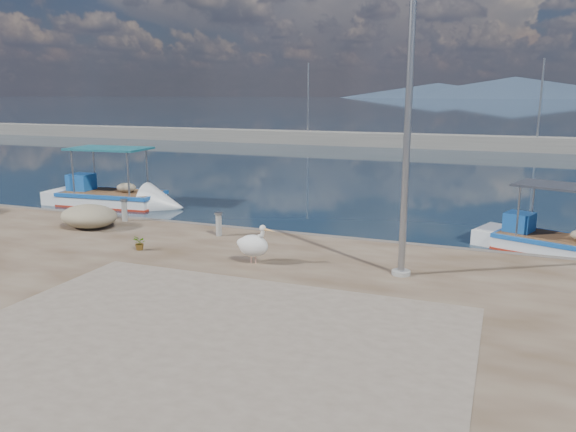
% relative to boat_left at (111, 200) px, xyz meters
% --- Properties ---
extents(ground, '(1400.00, 1400.00, 0.00)m').
position_rel_boat_left_xyz_m(ground, '(10.07, -8.64, -0.23)').
color(ground, '#162635').
rests_on(ground, ground).
extents(quay_patch, '(9.00, 7.00, 0.01)m').
position_rel_boat_left_xyz_m(quay_patch, '(11.07, -11.64, 0.28)').
color(quay_patch, gray).
rests_on(quay_patch, quay).
extents(breakwater, '(120.00, 2.20, 7.50)m').
position_rel_boat_left_xyz_m(breakwater, '(10.07, 31.36, 0.38)').
color(breakwater, gray).
rests_on(breakwater, ground).
extents(mountains, '(370.00, 280.00, 22.00)m').
position_rel_boat_left_xyz_m(mountains, '(14.46, 641.36, 9.28)').
color(mountains, '#28384C').
rests_on(mountains, ground).
extents(boat_left, '(6.16, 2.47, 2.90)m').
position_rel_boat_left_xyz_m(boat_left, '(0.00, 0.00, 0.00)').
color(boat_left, white).
rests_on(boat_left, ground).
extents(boat_right, '(5.31, 3.31, 2.43)m').
position_rel_boat_left_xyz_m(boat_right, '(17.44, -1.30, -0.04)').
color(boat_right, white).
rests_on(boat_right, ground).
extents(pelican, '(1.08, 0.58, 1.04)m').
position_rel_boat_left_xyz_m(pelican, '(9.98, -7.01, 0.76)').
color(pelican, tan).
rests_on(pelican, quay).
extents(lamp_post, '(0.44, 0.96, 7.00)m').
position_rel_boat_left_xyz_m(lamp_post, '(13.63, -6.53, 3.57)').
color(lamp_post, gray).
rests_on(lamp_post, quay).
extents(bollard_near, '(0.24, 0.24, 0.72)m').
position_rel_boat_left_xyz_m(bollard_near, '(7.80, -4.79, 0.67)').
color(bollard_near, gray).
rests_on(bollard_near, quay).
extents(bollard_far, '(0.25, 0.25, 0.75)m').
position_rel_boat_left_xyz_m(bollard_far, '(3.88, -4.16, 0.68)').
color(bollard_far, gray).
rests_on(bollard_far, quay).
extents(potted_plant, '(0.47, 0.45, 0.41)m').
position_rel_boat_left_xyz_m(potted_plant, '(6.54, -7.00, 0.48)').
color(potted_plant, '#33722D').
rests_on(potted_plant, quay).
extents(net_pile_b, '(1.90, 1.48, 0.74)m').
position_rel_boat_left_xyz_m(net_pile_b, '(3.42, -5.35, 0.64)').
color(net_pile_b, tan).
rests_on(net_pile_b, quay).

